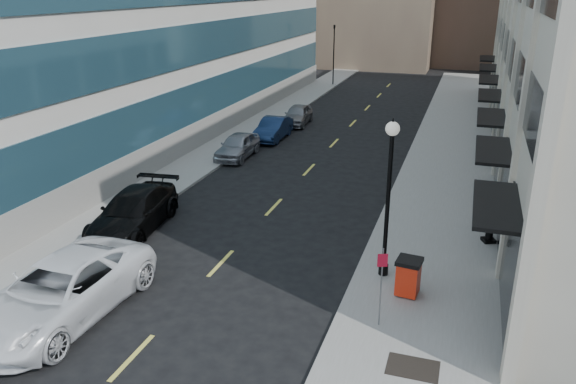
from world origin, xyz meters
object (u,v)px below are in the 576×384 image
Objects in this scene: car_white_van at (61,290)px; trash_bin at (408,276)px; car_silver_sedan at (238,146)px; lamppost at (389,186)px; car_grey_sedan at (297,115)px; car_blue_sedan at (273,129)px; traffic_signal at (334,29)px; car_black_pickup at (133,212)px; sign_post at (382,277)px; urn_planter at (490,229)px.

trash_bin is at bearing 26.05° from car_white_van.
lamppost is at bearing -49.49° from car_silver_sedan.
car_silver_sedan is 9.42m from car_grey_sedan.
lamppost reaches higher than car_blue_sedan.
car_white_van reaches higher than car_silver_sedan.
traffic_signal is 1.65× the size of car_grey_sedan.
car_white_van is 17.91m from car_silver_sedan.
traffic_signal is 18.38m from car_grey_sedan.
car_black_pickup is 16.01m from car_blue_sedan.
car_white_van reaches higher than car_grey_sedan.
urn_planter is at bearing 45.67° from sign_post.
urn_planter is (3.23, 7.24, -1.10)m from sign_post.
traffic_signal is at bearing 92.75° from car_blue_sedan.
car_black_pickup is at bearing -88.95° from traffic_signal.
urn_planter is at bearing -43.78° from car_blue_sedan.
car_silver_sedan is 16.57m from urn_planter.
car_white_van is at bearing -91.83° from car_grey_sedan.
lamppost is 6.08m from urn_planter.
car_blue_sedan is at bearing 94.76° from car_white_van.
trash_bin is 3.04m from lamppost.
car_black_pickup is at bearing -90.96° from car_silver_sedan.
sign_post reaches higher than car_blue_sedan.
car_grey_sedan is 25.21m from trash_bin.
car_blue_sedan is 4.69m from car_grey_sedan.
traffic_signal is at bearing 113.22° from urn_planter.
traffic_signal is 1.63× the size of car_silver_sedan.
lamppost is at bearing 33.74° from car_white_van.
car_silver_sedan is at bearing 97.41° from car_white_van.
car_white_van is at bearing -143.02° from urn_planter.
sign_post is 2.91× the size of urn_planter.
car_silver_sedan reaches higher than car_grey_sedan.
sign_post is (11.17, -15.45, 1.06)m from car_silver_sedan.
car_black_pickup reaches higher than car_grey_sedan.
traffic_signal is at bearing 91.85° from car_grey_sedan.
car_grey_sedan is at bearing -84.83° from traffic_signal.
car_silver_sedan is at bearing -98.22° from car_blue_sedan.
car_silver_sedan is 16.53m from lamppost.
trash_bin is at bearing -49.44° from lamppost.
traffic_signal reaches higher than urn_planter.
car_blue_sedan is 19.93m from lamppost.
traffic_signal is 7.90× the size of urn_planter.
car_black_pickup is 1.34× the size of car_silver_sedan.
lamppost reaches higher than car_black_pickup.
trash_bin is at bearing -16.62° from car_black_pickup.
car_blue_sedan is at bearing -96.61° from car_grey_sedan.
car_grey_sedan is 4.79× the size of urn_planter.
urn_planter is at bearing 5.45° from car_black_pickup.
traffic_signal is 38.61m from car_black_pickup.
car_black_pickup is 1.00× the size of lamppost.
sign_post is (11.87, -42.45, -3.93)m from traffic_signal.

